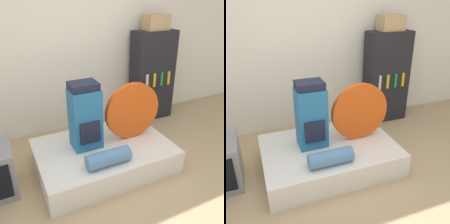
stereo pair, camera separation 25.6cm
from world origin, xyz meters
TOP-DOWN VIEW (x-y plane):
  - ground_plane at (0.00, 0.00)m, footprint 16.00×16.00m
  - wall_back at (0.00, 1.96)m, footprint 8.00×0.05m
  - bed at (-0.03, 0.70)m, footprint 1.69×1.16m
  - backpack at (-0.23, 0.79)m, footprint 0.36×0.32m
  - tent_bag at (0.40, 0.74)m, footprint 0.76×0.07m
  - sleeping_roll at (-0.14, 0.31)m, footprint 0.52×0.18m
  - bookshelf at (1.34, 1.67)m, footprint 0.73×0.36m
  - cardboard_box at (1.36, 1.69)m, footprint 0.38×0.28m

SIDE VIEW (x-z plane):
  - ground_plane at x=0.00m, z-range 0.00..0.00m
  - bed at x=-0.03m, z-range 0.00..0.30m
  - sleeping_roll at x=-0.14m, z-range 0.30..0.48m
  - tent_bag at x=0.40m, z-range 0.30..1.07m
  - backpack at x=-0.23m, z-range 0.29..1.14m
  - bookshelf at x=1.34m, z-range 0.00..1.54m
  - wall_back at x=0.00m, z-range 0.00..2.60m
  - cardboard_box at x=1.36m, z-range 1.54..1.78m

